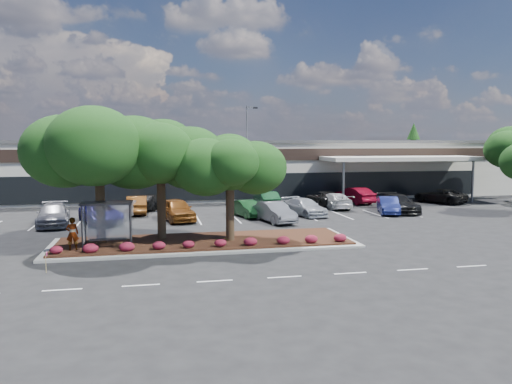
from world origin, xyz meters
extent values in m
plane|color=black|center=(0.00, 0.00, 0.00)|extent=(160.00, 160.00, 0.00)
cube|color=silver|center=(0.00, 34.00, 3.00)|extent=(80.00, 20.00, 6.00)
cube|color=#49494C|center=(0.00, 34.00, 6.10)|extent=(80.40, 20.40, 0.30)
cube|color=black|center=(0.00, 23.95, 4.80)|extent=(80.00, 0.25, 1.20)
cube|color=black|center=(0.00, 23.95, 1.60)|extent=(60.00, 0.18, 2.60)
cube|color=#BC0E0D|center=(-6.00, 23.88, 4.80)|extent=(6.00, 0.12, 1.00)
cube|color=silver|center=(20.00, 21.50, 4.40)|extent=(16.00, 5.00, 0.40)
cylinder|color=slate|center=(13.00, 19.50, 2.10)|extent=(0.24, 0.24, 4.20)
cylinder|color=slate|center=(27.00, 19.50, 2.10)|extent=(0.24, 0.24, 4.20)
cube|color=#9E9E99|center=(-2.00, 4.00, 0.07)|extent=(18.00, 6.00, 0.15)
cube|color=#482616|center=(-2.00, 4.00, 0.20)|extent=(17.20, 5.20, 0.12)
cube|color=silver|center=(-8.80, -4.00, 0.01)|extent=(1.60, 0.12, 0.01)
cube|color=silver|center=(-5.60, -4.00, 0.01)|extent=(1.60, 0.12, 0.01)
cube|color=silver|center=(-2.40, -4.00, 0.01)|extent=(1.60, 0.12, 0.01)
cube|color=silver|center=(0.80, -4.00, 0.01)|extent=(1.60, 0.12, 0.01)
cube|color=silver|center=(4.00, -4.00, 0.01)|extent=(1.60, 0.12, 0.01)
cube|color=silver|center=(7.20, -4.00, 0.01)|extent=(1.60, 0.12, 0.01)
cube|color=silver|center=(10.40, -4.00, 0.01)|extent=(1.60, 0.12, 0.01)
cube|color=silver|center=(-13.50, 13.50, 0.01)|extent=(0.12, 5.00, 0.01)
cube|color=silver|center=(-10.50, 13.50, 0.01)|extent=(0.12, 5.00, 0.01)
cube|color=silver|center=(-7.50, 13.50, 0.01)|extent=(0.12, 5.00, 0.01)
cube|color=silver|center=(-4.50, 13.50, 0.01)|extent=(0.12, 5.00, 0.01)
cube|color=silver|center=(-1.50, 13.50, 0.01)|extent=(0.12, 5.00, 0.01)
cube|color=silver|center=(1.50, 13.50, 0.01)|extent=(0.12, 5.00, 0.01)
cube|color=silver|center=(4.50, 13.50, 0.01)|extent=(0.12, 5.00, 0.01)
cube|color=silver|center=(7.50, 13.50, 0.01)|extent=(0.12, 5.00, 0.01)
cube|color=silver|center=(10.50, 13.50, 0.01)|extent=(0.12, 5.00, 0.01)
cube|color=silver|center=(13.50, 13.50, 0.01)|extent=(0.12, 5.00, 0.01)
cube|color=silver|center=(16.50, 13.50, 0.01)|extent=(0.12, 5.00, 0.01)
cylinder|color=black|center=(-8.75, 3.45, 1.51)|extent=(0.08, 0.08, 2.50)
cylinder|color=black|center=(-6.25, 3.45, 1.51)|extent=(0.08, 0.08, 2.50)
cylinder|color=black|center=(-8.75, 2.15, 1.51)|extent=(0.08, 0.08, 2.50)
cylinder|color=black|center=(-6.25, 2.15, 1.51)|extent=(0.08, 0.08, 2.50)
cube|color=black|center=(-7.50, 2.80, 2.80)|extent=(2.75, 1.55, 0.10)
cube|color=silver|center=(-7.50, 3.45, 1.63)|extent=(2.30, 0.03, 2.00)
cube|color=black|center=(-7.50, 3.05, 0.71)|extent=(2.00, 0.35, 0.06)
cone|color=#13330D|center=(34.00, 44.00, 4.50)|extent=(3.96, 3.96, 9.00)
imported|color=#594C47|center=(-9.34, 2.74, 1.17)|extent=(0.73, 0.55, 1.81)
cube|color=#9E9E99|center=(5.18, 28.00, 0.20)|extent=(0.50, 0.50, 0.40)
cylinder|color=slate|center=(5.18, 28.00, 5.19)|extent=(0.14, 0.14, 9.57)
cube|color=slate|center=(5.62, 28.06, 9.82)|extent=(0.92, 0.33, 0.14)
cube|color=black|center=(6.12, 28.12, 9.75)|extent=(0.48, 0.36, 0.18)
cube|color=tan|center=(-10.00, -1.00, 0.50)|extent=(0.03, 0.03, 0.99)
cube|color=#FF4393|center=(-9.95, -1.00, 0.91)|extent=(0.02, 0.14, 0.18)
imported|color=slate|center=(-12.17, 13.01, 0.79)|extent=(2.85, 5.65, 1.57)
imported|color=navy|center=(-8.85, 13.44, 0.74)|extent=(4.02, 5.83, 1.48)
imported|color=slate|center=(-7.25, 15.58, 0.69)|extent=(2.74, 4.41, 1.37)
imported|color=brown|center=(-3.17, 13.38, 0.86)|extent=(3.06, 5.36, 1.72)
imported|color=#14411B|center=(2.56, 14.21, 0.67)|extent=(2.36, 4.28, 1.34)
imported|color=slate|center=(4.08, 11.07, 0.77)|extent=(2.65, 4.93, 1.54)
imported|color=#A4A9B0|center=(7.39, 13.92, 0.70)|extent=(3.26, 5.21, 1.41)
imported|color=black|center=(15.92, 14.01, 0.78)|extent=(2.36, 5.43, 1.56)
imported|color=navy|center=(14.67, 13.41, 0.72)|extent=(2.92, 4.63, 1.44)
imported|color=black|center=(-5.10, 20.42, 0.69)|extent=(3.70, 5.16, 1.39)
imported|color=brown|center=(-6.31, 17.76, 0.78)|extent=(1.67, 4.72, 1.55)
imported|color=#164323|center=(5.37, 19.34, 0.77)|extent=(1.64, 4.69, 1.55)
imported|color=black|center=(11.06, 19.42, 0.71)|extent=(2.87, 5.36, 1.43)
imported|color=silver|center=(11.30, 17.56, 0.71)|extent=(2.38, 5.05, 1.42)
imported|color=maroon|center=(14.70, 20.74, 0.80)|extent=(2.76, 5.13, 1.61)
imported|color=black|center=(23.13, 19.19, 0.72)|extent=(4.34, 5.71, 1.44)
camera|label=1|loc=(-5.06, -25.49, 6.19)|focal=35.00mm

